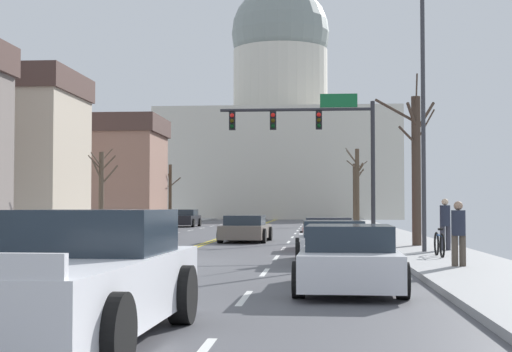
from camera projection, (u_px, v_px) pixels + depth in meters
ground at (152, 261)px, 22.14m from camera, size 20.00×180.00×0.20m
signal_gantry at (318, 133)px, 39.18m from camera, size 7.91×0.41×7.19m
street_lamp_right at (414, 89)px, 24.87m from camera, size 2.37×0.24×8.99m
capitol_building at (280, 134)px, 100.36m from camera, size 29.51×21.79×33.03m
sedan_near_00 at (246, 229)px, 34.29m from camera, size 2.22×4.35×1.18m
sedan_near_01 at (328, 235)px, 28.16m from camera, size 2.12×4.35×1.17m
sedan_near_02 at (332, 243)px, 21.81m from camera, size 2.18×4.61×1.20m
sedan_near_03 at (349, 259)px, 14.67m from camera, size 2.10×4.59×1.24m
pickup_truck_near_04 at (77, 282)px, 9.08m from camera, size 2.32×5.47×1.56m
sedan_oncoming_00 at (154, 222)px, 47.61m from camera, size 2.09×4.32×1.24m
sedan_oncoming_01 at (185, 219)px, 58.93m from camera, size 2.15×4.44×1.32m
flank_building_01 at (5, 150)px, 51.67m from camera, size 9.88×8.39×10.59m
flank_building_02 at (85, 170)px, 66.23m from camera, size 13.45×7.83×9.23m
bare_tree_00 at (416, 165)px, 28.55m from camera, size 2.31×1.78×6.28m
bare_tree_01 at (170, 192)px, 69.92m from camera, size 1.82×1.99×5.29m
bare_tree_02 at (355, 191)px, 72.77m from camera, size 1.36×1.61×5.68m
bare_tree_03 at (102, 188)px, 47.93m from camera, size 1.90×2.09×5.09m
bare_tree_04 at (357, 185)px, 63.46m from camera, size 1.57×1.74×6.30m
pedestrian_00 at (445, 222)px, 25.38m from camera, size 0.35×0.34×1.71m
pedestrian_01 at (458, 230)px, 18.68m from camera, size 0.35×0.34×1.58m
bicycle_parked at (439, 244)px, 22.42m from camera, size 0.12×1.77×0.85m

